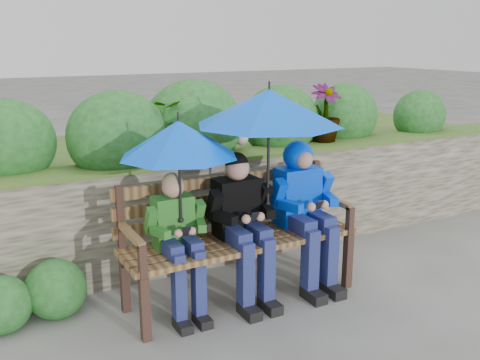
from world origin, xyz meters
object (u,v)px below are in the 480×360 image
park_bench (236,229)px  boy_left (178,236)px  boy_middle (242,220)px  umbrella_left (179,139)px  umbrella_right (269,107)px  boy_right (304,201)px

park_bench → boy_left: (-0.54, -0.09, 0.06)m
boy_middle → umbrella_left: (-0.52, 0.01, 0.69)m
boy_middle → umbrella_right: (0.23, -0.01, 0.88)m
boy_left → boy_middle: bearing=-1.1°
park_bench → boy_left: size_ratio=1.73×
boy_middle → umbrella_left: bearing=178.8°
boy_middle → umbrella_right: 0.91m
boy_right → umbrella_right: 0.90m
park_bench → umbrella_right: umbrella_right is taller
boy_middle → boy_right: bearing=0.9°
boy_left → boy_middle: (0.54, -0.01, 0.04)m
boy_left → umbrella_left: bearing=0.1°
park_bench → umbrella_right: (0.23, -0.11, 0.99)m
boy_left → boy_middle: size_ratio=0.92×
park_bench → boy_middle: bearing=-88.3°
boy_right → umbrella_left: size_ratio=1.42×
park_bench → boy_left: 0.55m
umbrella_left → umbrella_right: 0.77m
boy_left → boy_right: (1.14, -0.00, 0.11)m
park_bench → umbrella_left: bearing=-170.4°
boy_right → boy_left: bearing=180.0°
boy_right → umbrella_right: size_ratio=1.07×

